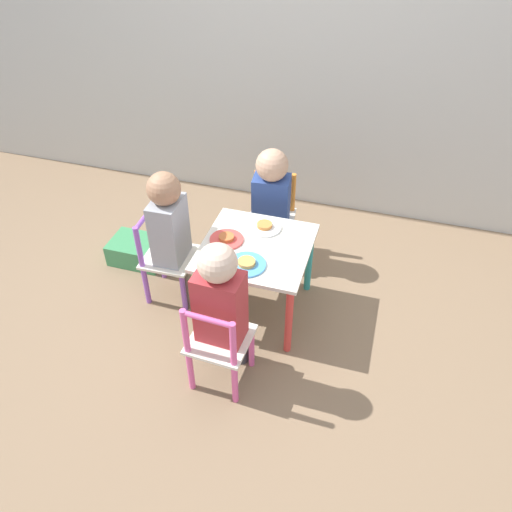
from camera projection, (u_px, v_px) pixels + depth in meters
The scene contains 12 objects.
ground_plane at pixel (256, 308), 2.68m from camera, with size 6.00×6.00×0.00m, color #7F664C.
kids_table at pixel (256, 257), 2.46m from camera, with size 0.52×0.52×0.43m.
chair_orange at pixel (272, 218), 2.90m from camera, with size 0.28×0.28×0.50m.
chair_pink at pixel (218, 345), 2.17m from camera, with size 0.27×0.27×0.50m.
chair_purple at pixel (166, 258), 2.63m from camera, with size 0.27×0.27×0.50m.
child_back at pixel (271, 197), 2.73m from camera, with size 0.21×0.23×0.71m.
child_front at pixel (221, 302), 2.08m from camera, with size 0.21×0.22×0.76m.
child_left at pixel (172, 228), 2.48m from camera, with size 0.22×0.20×0.76m.
plate_back at pixel (265, 227), 2.52m from camera, with size 0.17×0.17×0.03m.
plate_front at pixel (247, 264), 2.29m from camera, with size 0.18×0.18×0.03m.
plate_left at pixel (227, 239), 2.44m from camera, with size 0.17×0.17×0.03m.
storage_bin at pixel (138, 250), 2.96m from camera, with size 0.31×0.22×0.13m.
Camera 1 is at (0.54, -1.81, 1.93)m, focal length 35.00 mm.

